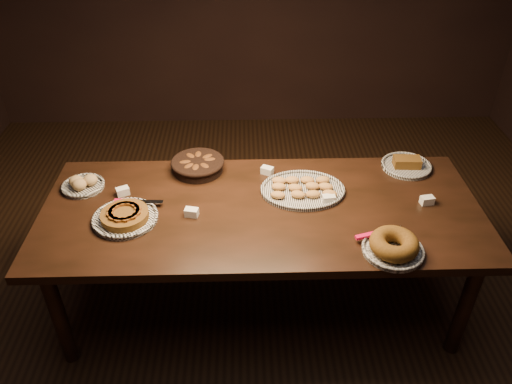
{
  "coord_description": "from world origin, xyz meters",
  "views": [
    {
      "loc": [
        -0.09,
        -2.16,
        2.4
      ],
      "look_at": [
        -0.03,
        0.05,
        0.82
      ],
      "focal_mm": 35.0,
      "sensor_mm": 36.0,
      "label": 1
    }
  ],
  "objects_px": {
    "buffet_table": "(262,218)",
    "madeleine_platter": "(303,189)",
    "apple_tart_plate": "(125,216)",
    "bundt_cake_plate": "(393,246)"
  },
  "relations": [
    {
      "from": "bundt_cake_plate",
      "to": "madeleine_platter",
      "type": "bearing_deg",
      "value": 130.69
    },
    {
      "from": "madeleine_platter",
      "to": "buffet_table",
      "type": "bearing_deg",
      "value": -150.85
    },
    {
      "from": "buffet_table",
      "to": "madeleine_platter",
      "type": "xyz_separation_m",
      "value": [
        0.24,
        0.14,
        0.09
      ]
    },
    {
      "from": "buffet_table",
      "to": "madeleine_platter",
      "type": "relative_size",
      "value": 5.04
    },
    {
      "from": "buffet_table",
      "to": "bundt_cake_plate",
      "type": "height_order",
      "value": "bundt_cake_plate"
    },
    {
      "from": "apple_tart_plate",
      "to": "bundt_cake_plate",
      "type": "relative_size",
      "value": 1.11
    },
    {
      "from": "apple_tart_plate",
      "to": "bundt_cake_plate",
      "type": "bearing_deg",
      "value": 0.13
    },
    {
      "from": "buffet_table",
      "to": "apple_tart_plate",
      "type": "height_order",
      "value": "apple_tart_plate"
    },
    {
      "from": "madeleine_platter",
      "to": "bundt_cake_plate",
      "type": "height_order",
      "value": "bundt_cake_plate"
    },
    {
      "from": "madeleine_platter",
      "to": "bundt_cake_plate",
      "type": "relative_size",
      "value": 1.48
    }
  ]
}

